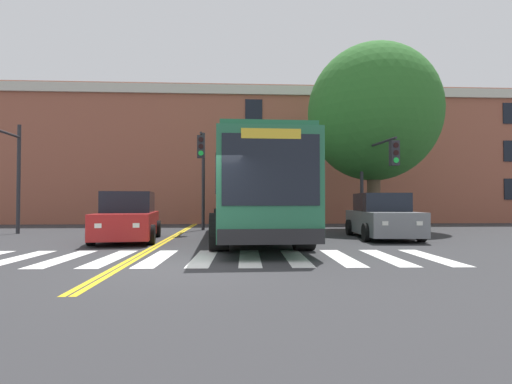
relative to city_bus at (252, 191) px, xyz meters
name	(u,v)px	position (x,y,z in m)	size (l,w,h in m)	color
ground_plane	(186,267)	(-1.72, -6.52, -1.85)	(120.00, 120.00, 0.00)	#303033
crosswalk	(204,258)	(-1.45, -5.16, -1.84)	(12.17, 3.45, 0.01)	white
lane_line_yellow_inner	(192,225)	(-3.24, 8.84, -1.84)	(0.12, 36.00, 0.01)	gold
lane_line_yellow_outer	(194,225)	(-3.08, 8.84, -1.84)	(0.12, 36.00, 0.01)	gold
city_bus	(252,191)	(0.00, 0.00, 0.00)	(3.28, 12.02, 3.40)	#28704C
car_red_near_lane	(128,218)	(-4.54, -0.51, -1.04)	(2.53, 4.83, 1.78)	#AD1E1E
car_grey_far_lane	(382,218)	(5.06, 0.02, -1.05)	(2.40, 4.67, 1.75)	slate
car_white_behind_bus	(237,211)	(-0.55, 9.12, -0.99)	(2.13, 4.00, 1.86)	white
traffic_light_near_corner	(376,167)	(5.60, 2.16, 1.13)	(0.50, 3.63, 4.55)	#28282D
traffic_light_overhead	(202,164)	(-2.21, 3.78, 1.39)	(0.35, 2.61, 4.89)	#28282D
street_tree_curbside_large	(373,112)	(6.38, 4.62, 4.13)	(8.63, 8.23, 9.51)	brown
building_facade	(251,161)	(0.55, 14.86, 2.67)	(42.97, 9.35, 9.03)	#9E5642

